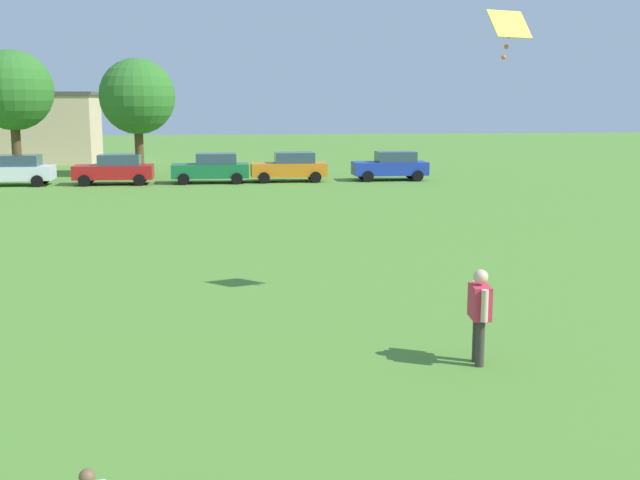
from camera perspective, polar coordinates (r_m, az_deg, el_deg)
name	(u,v)px	position (r m, az deg, el deg)	size (l,w,h in m)	color
ground_plane	(131,214)	(33.19, -13.53, 1.84)	(160.00, 160.00, 0.00)	#568C33
adult_bystander	(480,308)	(13.95, 11.48, -4.87)	(0.36, 0.80, 1.69)	#3F3833
kite	(509,28)	(17.80, 13.51, 14.68)	(1.03, 0.73, 1.04)	yellow
parked_car_white_0	(14,170)	(46.33, -21.26, 4.74)	(4.30, 2.02, 1.68)	white
parked_car_red_1	(115,169)	(45.28, -14.61, 4.99)	(4.30, 2.02, 1.68)	red
parked_car_green_2	(212,168)	(45.04, -7.84, 5.19)	(4.30, 2.02, 1.68)	#196B38
parked_car_orange_3	(290,167)	(45.47, -2.19, 5.32)	(4.30, 2.02, 1.68)	orange
parked_car_blue_4	(391,166)	(46.43, 5.17, 5.38)	(4.30, 2.02, 1.68)	#1E38AD
tree_center	(13,91)	(53.15, -21.35, 10.03)	(4.96, 4.96, 7.73)	brown
tree_far_right	(137,97)	(49.99, -13.09, 10.07)	(4.61, 4.61, 7.18)	brown
house_left	(29,127)	(63.89, -20.31, 7.66)	(10.28, 6.40, 5.27)	beige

